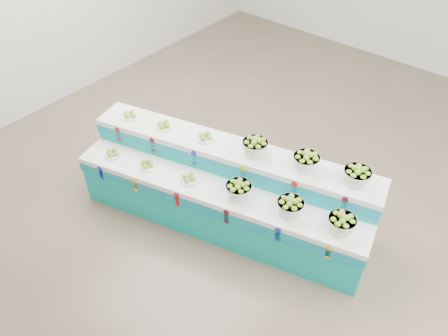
{
  "coord_description": "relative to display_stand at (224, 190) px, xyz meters",
  "views": [
    {
      "loc": [
        1.61,
        -3.56,
        4.35
      ],
      "look_at": [
        -0.92,
        -0.51,
        0.87
      ],
      "focal_mm": 35.99,
      "sensor_mm": 36.0,
      "label": 1
    }
  ],
  "objects": [
    {
      "name": "plate_lower_mid",
      "position": [
        -0.85,
        -0.45,
        0.25
      ],
      "size": [
        0.26,
        0.26,
        0.09
      ],
      "primitive_type": "cylinder",
      "rotation": [
        0.0,
        0.0,
        0.25
      ],
      "color": "white",
      "rests_on": "display_stand"
    },
    {
      "name": "basket_lower_right",
      "position": [
        1.48,
        0.15,
        0.32
      ],
      "size": [
        0.37,
        0.37,
        0.22
      ],
      "primitive_type": null,
      "rotation": [
        0.0,
        0.0,
        0.25
      ],
      "color": "silver",
      "rests_on": "display_stand"
    },
    {
      "name": "plate_upper_left",
      "position": [
        -1.46,
        -0.14,
        0.55
      ],
      "size": [
        0.26,
        0.26,
        0.09
      ],
      "primitive_type": "cylinder",
      "rotation": [
        0.0,
        0.0,
        0.25
      ],
      "color": "white",
      "rests_on": "display_stand"
    },
    {
      "name": "ground",
      "position": [
        0.92,
        0.51,
        -0.51
      ],
      "size": [
        10.0,
        10.0,
        0.0
      ],
      "primitive_type": "plane",
      "color": "brown",
      "rests_on": "ground"
    },
    {
      "name": "basket_lower_left",
      "position": [
        0.34,
        -0.15,
        0.32
      ],
      "size": [
        0.37,
        0.37,
        0.22
      ],
      "primitive_type": null,
      "rotation": [
        0.0,
        0.0,
        0.25
      ],
      "color": "silver",
      "rests_on": "display_stand"
    },
    {
      "name": "display_stand",
      "position": [
        0.0,
        0.0,
        0.0
      ],
      "size": [
        3.77,
        1.83,
        1.02
      ],
      "primitive_type": null,
      "rotation": [
        0.0,
        0.0,
        0.25
      ],
      "color": "#0DA9A4",
      "rests_on": "ground"
    },
    {
      "name": "basket_upper_left",
      "position": [
        0.22,
        0.29,
        0.62
      ],
      "size": [
        0.37,
        0.37,
        0.22
      ],
      "primitive_type": null,
      "rotation": [
        0.0,
        0.0,
        0.25
      ],
      "color": "silver",
      "rests_on": "display_stand"
    },
    {
      "name": "basket_lower_mid",
      "position": [
        0.93,
        0.01,
        0.32
      ],
      "size": [
        0.37,
        0.37,
        0.22
      ],
      "primitive_type": null,
      "rotation": [
        0.0,
        0.0,
        0.25
      ],
      "color": "silver",
      "rests_on": "display_stand"
    },
    {
      "name": "plate_lower_right",
      "position": [
        -0.28,
        -0.31,
        0.25
      ],
      "size": [
        0.26,
        0.26,
        0.09
      ],
      "primitive_type": "cylinder",
      "rotation": [
        0.0,
        0.0,
        0.25
      ],
      "color": "white",
      "rests_on": "display_stand"
    },
    {
      "name": "basket_upper_mid",
      "position": [
        0.82,
        0.44,
        0.62
      ],
      "size": [
        0.37,
        0.37,
        0.22
      ],
      "primitive_type": null,
      "rotation": [
        0.0,
        0.0,
        0.25
      ],
      "color": "silver",
      "rests_on": "display_stand"
    },
    {
      "name": "plate_upper_mid",
      "position": [
        -0.96,
        -0.02,
        0.55
      ],
      "size": [
        0.26,
        0.26,
        0.09
      ],
      "primitive_type": "cylinder",
      "rotation": [
        0.0,
        0.0,
        0.25
      ],
      "color": "white",
      "rests_on": "display_stand"
    },
    {
      "name": "plate_lower_left",
      "position": [
        -1.34,
        -0.58,
        0.25
      ],
      "size": [
        0.26,
        0.26,
        0.09
      ],
      "primitive_type": "cylinder",
      "rotation": [
        0.0,
        0.0,
        0.25
      ],
      "color": "white",
      "rests_on": "display_stand"
    },
    {
      "name": "basket_upper_right",
      "position": [
        1.36,
        0.59,
        0.62
      ],
      "size": [
        0.37,
        0.37,
        0.22
      ],
      "primitive_type": null,
      "rotation": [
        0.0,
        0.0,
        0.25
      ],
      "color": "silver",
      "rests_on": "display_stand"
    },
    {
      "name": "plate_upper_right",
      "position": [
        -0.4,
        0.13,
        0.55
      ],
      "size": [
        0.26,
        0.26,
        0.09
      ],
      "primitive_type": "cylinder",
      "rotation": [
        0.0,
        0.0,
        0.25
      ],
      "color": "white",
      "rests_on": "display_stand"
    }
  ]
}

